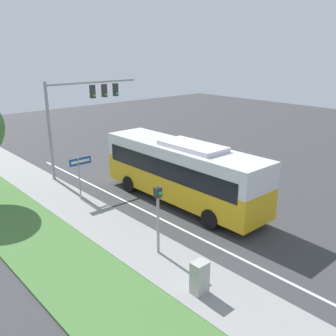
{
  "coord_description": "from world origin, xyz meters",
  "views": [
    {
      "loc": [
        -15.18,
        -12.22,
        8.48
      ],
      "look_at": [
        -1.39,
        3.22,
        1.87
      ],
      "focal_mm": 40.0,
      "sensor_mm": 36.0,
      "label": 1
    }
  ],
  "objects_px": {
    "pedestrian_signal": "(158,210)",
    "utility_cabinet": "(200,277)",
    "bus": "(182,169)",
    "signal_gantry": "(81,105)",
    "street_sign": "(80,170)"
  },
  "relations": [
    {
      "from": "pedestrian_signal",
      "to": "utility_cabinet",
      "type": "relative_size",
      "value": 2.56
    },
    {
      "from": "bus",
      "to": "signal_gantry",
      "type": "height_order",
      "value": "signal_gantry"
    },
    {
      "from": "signal_gantry",
      "to": "utility_cabinet",
      "type": "relative_size",
      "value": 5.75
    },
    {
      "from": "pedestrian_signal",
      "to": "utility_cabinet",
      "type": "bearing_deg",
      "value": -102.76
    },
    {
      "from": "street_sign",
      "to": "pedestrian_signal",
      "type": "bearing_deg",
      "value": -94.39
    },
    {
      "from": "signal_gantry",
      "to": "utility_cabinet",
      "type": "xyz_separation_m",
      "value": [
        -4.06,
        -15.07,
        -4.11
      ]
    },
    {
      "from": "pedestrian_signal",
      "to": "street_sign",
      "type": "height_order",
      "value": "pedestrian_signal"
    },
    {
      "from": "signal_gantry",
      "to": "pedestrian_signal",
      "type": "xyz_separation_m",
      "value": [
        -3.36,
        -11.97,
        -2.72
      ]
    },
    {
      "from": "street_sign",
      "to": "signal_gantry",
      "type": "bearing_deg",
      "value": 57.73
    },
    {
      "from": "bus",
      "to": "utility_cabinet",
      "type": "relative_size",
      "value": 8.92
    },
    {
      "from": "signal_gantry",
      "to": "street_sign",
      "type": "bearing_deg",
      "value": -122.27
    },
    {
      "from": "street_sign",
      "to": "utility_cabinet",
      "type": "distance_m",
      "value": 10.81
    },
    {
      "from": "bus",
      "to": "street_sign",
      "type": "bearing_deg",
      "value": 135.67
    },
    {
      "from": "bus",
      "to": "utility_cabinet",
      "type": "distance_m",
      "value": 8.66
    },
    {
      "from": "signal_gantry",
      "to": "street_sign",
      "type": "distance_m",
      "value": 5.98
    }
  ]
}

